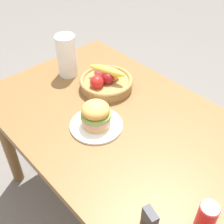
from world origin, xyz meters
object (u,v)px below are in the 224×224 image
at_px(plate, 96,125).
at_px(sandwich, 96,114).
at_px(paper_towel_roll, 67,56).
at_px(soda_can, 206,217).
at_px(fruit_basket, 106,81).
at_px(napkin_holder, 150,220).

bearing_deg(plate, sandwich, 0.00).
relative_size(sandwich, paper_towel_roll, 0.60).
distance_m(sandwich, soda_can, 0.63).
xyz_separation_m(plate, fruit_basket, (-0.20, 0.23, 0.04)).
bearing_deg(soda_can, paper_towel_roll, 168.73).
height_order(sandwich, fruit_basket, same).
xyz_separation_m(fruit_basket, paper_towel_roll, (-0.25, -0.07, 0.07)).
bearing_deg(soda_can, napkin_holder, -132.84).
bearing_deg(sandwich, fruit_basket, 130.02).
distance_m(sandwich, fruit_basket, 0.31).
bearing_deg(plate, soda_can, -4.61).
relative_size(soda_can, paper_towel_roll, 0.53).
bearing_deg(paper_towel_roll, soda_can, -11.27).
height_order(soda_can, fruit_basket, fruit_basket).
relative_size(sandwich, napkin_holder, 1.59).
height_order(paper_towel_roll, napkin_holder, paper_towel_roll).
bearing_deg(sandwich, soda_can, -4.61).
height_order(plate, sandwich, sandwich).
relative_size(plate, napkin_holder, 2.78).
relative_size(plate, soda_can, 1.98).
height_order(plate, soda_can, soda_can).
bearing_deg(plate, fruit_basket, 130.02).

